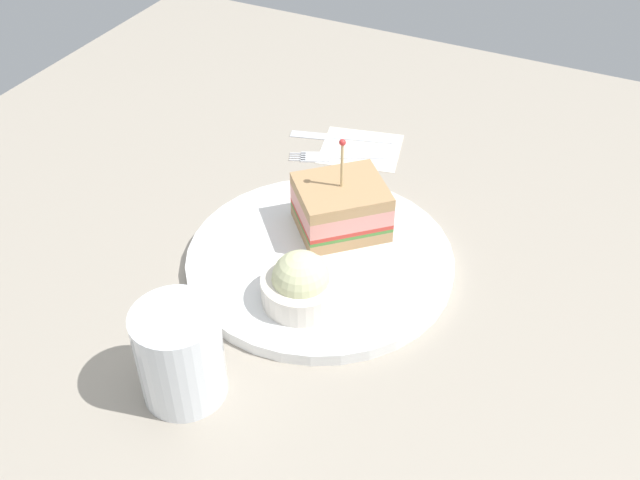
# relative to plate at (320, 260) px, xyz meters

# --- Properties ---
(ground_plane) EXTENTS (1.13, 1.13, 0.02)m
(ground_plane) POSITION_rel_plate_xyz_m (0.00, 0.00, -0.02)
(ground_plane) COLOR #9E9384
(plate) EXTENTS (0.28, 0.28, 0.01)m
(plate) POSITION_rel_plate_xyz_m (0.00, 0.00, 0.00)
(plate) COLOR white
(plate) RESTS_ON ground_plane
(sandwich_half_center) EXTENTS (0.12, 0.12, 0.11)m
(sandwich_half_center) POSITION_rel_plate_xyz_m (0.05, -0.00, 0.03)
(sandwich_half_center) COLOR tan
(sandwich_half_center) RESTS_ON plate
(coleslaw_bowl) EXTENTS (0.08, 0.08, 0.05)m
(coleslaw_bowl) POSITION_rel_plate_xyz_m (-0.07, -0.01, 0.03)
(coleslaw_bowl) COLOR silver
(coleslaw_bowl) RESTS_ON plate
(drink_glass) EXTENTS (0.07, 0.07, 0.09)m
(drink_glass) POSITION_rel_plate_xyz_m (-0.20, 0.03, 0.03)
(drink_glass) COLOR silver
(drink_glass) RESTS_ON ground_plane
(napkin) EXTENTS (0.11, 0.12, 0.00)m
(napkin) POSITION_rel_plate_xyz_m (0.22, 0.05, -0.01)
(napkin) COLOR beige
(napkin) RESTS_ON ground_plane
(fork) EXTENTS (0.06, 0.12, 0.00)m
(fork) POSITION_rel_plate_xyz_m (0.18, 0.08, -0.00)
(fork) COLOR silver
(fork) RESTS_ON ground_plane
(knife) EXTENTS (0.05, 0.13, 0.00)m
(knife) POSITION_rel_plate_xyz_m (0.23, 0.09, -0.00)
(knife) COLOR silver
(knife) RESTS_ON ground_plane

